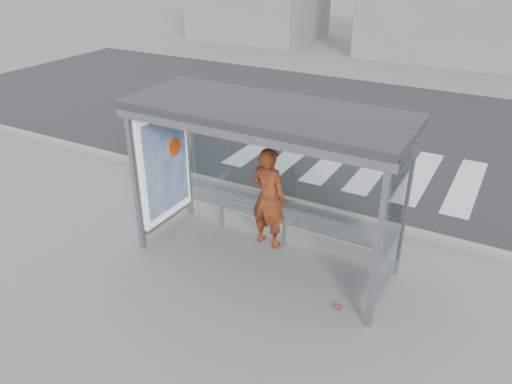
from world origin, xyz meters
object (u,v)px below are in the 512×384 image
bus_shelter (246,143)px  bench (253,210)px  person (268,198)px  soda_can (338,307)px

bus_shelter → bench: size_ratio=2.57×
bus_shelter → bench: bearing=109.1°
bus_shelter → person: bearing=64.5°
person → bench: person is taller
bench → soda_can: (2.06, -1.16, -0.48)m
bus_shelter → person: (0.19, 0.40, -1.08)m
person → soda_can: person is taller
bench → bus_shelter: bearing=-70.9°
person → bench: size_ratio=1.09×
bus_shelter → bench: 1.57m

